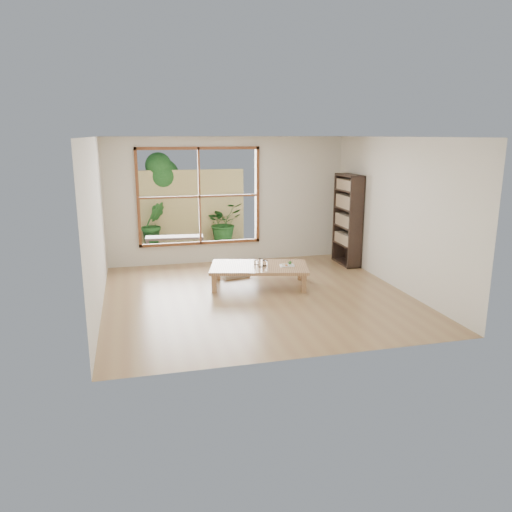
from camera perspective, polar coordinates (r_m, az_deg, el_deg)
The scene contains 15 objects.
ground at distance 8.43m, azimuth 0.08°, elevation -4.50°, with size 5.00×5.00×0.00m, color #98774C.
low_table at distance 8.85m, azimuth 0.35°, elevation -1.40°, with size 1.89×1.35×0.37m.
floor_cushion at distance 9.60m, azimuth -2.68°, elevation -2.00°, with size 0.50×0.50×0.07m, color silver.
bookshelf at distance 10.43m, azimuth 10.44°, elevation 4.07°, with size 0.30×0.84×1.86m, color #2F211A.
glass_tall at distance 8.75m, azimuth 0.52°, elevation -0.79°, with size 0.08×0.08×0.15m, color silver.
glass_mid at distance 8.81m, azimuth 0.98°, elevation -0.81°, with size 0.08×0.08×0.11m, color silver.
glass_short at distance 8.88m, azimuth 1.12°, elevation -0.78°, with size 0.07×0.07×0.09m, color silver.
glass_small at distance 8.91m, azimuth -0.01°, elevation -0.73°, with size 0.07×0.07×0.08m, color silver.
food_tray at distance 8.85m, azimuth 3.63°, elevation -1.01°, with size 0.27×0.21×0.08m.
deck at distance 11.71m, azimuth -7.06°, elevation 0.60°, with size 2.80×2.00×0.05m, color #312924.
garden_bench at distance 11.29m, azimuth -9.30°, elevation 1.94°, with size 1.30×0.48×0.40m.
bamboo_fence at distance 12.52m, azimuth -7.76°, elevation 5.63°, with size 2.80×0.06×1.80m, color tan.
shrub_right at distance 12.42m, azimuth -3.71°, elevation 3.86°, with size 0.88×0.77×0.98m, color #265720.
shrub_left at distance 12.19m, azimuth -11.65°, elevation 3.61°, with size 0.58×0.47×1.06m, color #265720.
garden_tree at distance 12.68m, azimuth -11.10°, elevation 8.90°, with size 1.04×0.85×2.22m.
Camera 1 is at (-1.97, -7.76, 2.64)m, focal length 35.00 mm.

